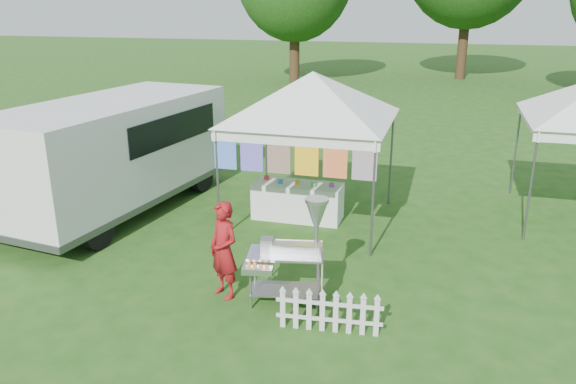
% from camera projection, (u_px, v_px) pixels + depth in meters
% --- Properties ---
extents(ground, '(120.00, 120.00, 0.00)m').
position_uv_depth(ground, '(255.00, 302.00, 8.33)').
color(ground, '#204E16').
rests_on(ground, ground).
extents(canopy_main, '(4.24, 4.24, 3.45)m').
position_uv_depth(canopy_main, '(313.00, 72.00, 10.57)').
color(canopy_main, '#59595E').
rests_on(canopy_main, ground).
extents(donut_cart, '(1.19, 1.00, 1.63)m').
position_uv_depth(donut_cart, '(297.00, 244.00, 7.99)').
color(donut_cart, gray).
rests_on(donut_cart, ground).
extents(vendor, '(0.65, 0.59, 1.50)m').
position_uv_depth(vendor, '(224.00, 250.00, 8.29)').
color(vendor, maroon).
rests_on(vendor, ground).
extents(cargo_van, '(2.92, 5.86, 2.34)m').
position_uv_depth(cargo_van, '(118.00, 151.00, 11.82)').
color(cargo_van, silver).
rests_on(cargo_van, ground).
extents(picket_fence, '(1.44, 0.17, 0.56)m').
position_uv_depth(picket_fence, '(329.00, 313.00, 7.50)').
color(picket_fence, silver).
rests_on(picket_fence, ground).
extents(display_table, '(1.80, 0.70, 0.75)m').
position_uv_depth(display_table, '(298.00, 201.00, 11.48)').
color(display_table, white).
rests_on(display_table, ground).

